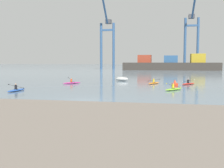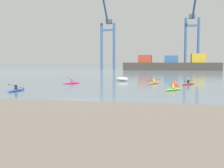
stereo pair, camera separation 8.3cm
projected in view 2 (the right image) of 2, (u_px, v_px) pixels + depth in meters
The scene contains 11 objects.
ground_plane at pixel (83, 101), 24.19m from camera, with size 800.00×800.00×0.00m, color slate.
container_barge at pixel (171, 65), 116.78m from camera, with size 40.89×9.04×7.05m.
gantry_crane_west at pixel (108, 37), 130.78m from camera, with size 7.41×14.69×33.00m.
gantry_crane_west_mid at pixel (192, 34), 128.44m from camera, with size 7.16×19.94×33.12m.
capsized_dinghy at pixel (122, 79), 50.40m from camera, with size 2.81×1.84×0.76m.
channel_buoy at pixel (175, 84), 39.05m from camera, with size 0.90×0.90×1.00m.
kayak_lime at pixel (173, 89), 33.70m from camera, with size 2.48×3.11×0.95m.
kayak_red at pixel (188, 84), 42.11m from camera, with size 2.51×3.08×0.95m.
kayak_blue at pixel (16, 90), 32.61m from camera, with size 2.26×3.43×0.95m.
kayak_magenta at pixel (72, 83), 43.91m from camera, with size 2.57×3.04×1.05m.
kayak_orange at pixel (154, 83), 43.51m from camera, with size 2.06×3.32×0.95m.
Camera 2 is at (7.35, -22.98, 3.54)m, focal length 43.16 mm.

